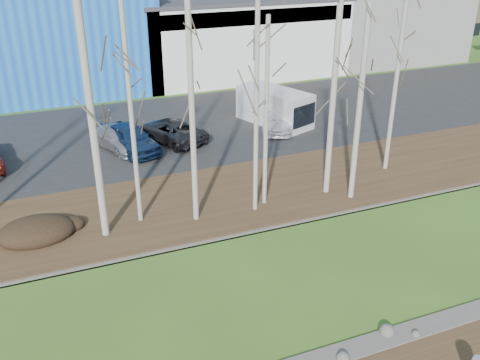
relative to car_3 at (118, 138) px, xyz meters
name	(u,v)px	position (x,y,z in m)	size (l,w,h in m)	color
river	(240,293)	(1.54, -15.60, -0.80)	(80.00, 8.00, 0.90)	#131A31
far_bank_rocks	(205,238)	(1.54, -11.50, -0.80)	(80.00, 0.80, 0.46)	#47423D
far_bank	(183,205)	(1.54, -8.30, -0.72)	(80.00, 7.00, 0.15)	#382616
parking_lot	(137,134)	(1.54, 2.20, -0.73)	(80.00, 14.00, 0.14)	black
building_blue	(20,38)	(-4.46, 16.20, 3.36)	(20.40, 12.24, 8.30)	#1650B2
building_white	(231,33)	(13.54, 16.19, 2.62)	(18.36, 12.24, 6.80)	silver
building_grey	(377,20)	(29.54, 16.20, 2.86)	(14.28, 12.24, 7.30)	gray
dirt_mound	(36,230)	(-5.15, -8.89, -0.33)	(3.23, 2.28, 0.63)	black
birch_2	(93,126)	(-2.37, -9.76, 4.29)	(0.31, 0.31, 9.86)	#AEAA9E
birch_3	(130,99)	(-0.69, -9.08, 5.00)	(0.20, 0.20, 11.29)	#AEAA9E
birch_4	(192,119)	(1.68, -9.93, 4.12)	(0.25, 0.25, 9.54)	#AEAA9E
birch_5	(266,116)	(5.21, -9.66, 3.74)	(0.20, 0.20, 8.77)	#AEAA9E
birch_6	(256,110)	(4.54, -10.09, 4.21)	(0.21, 0.21, 9.70)	#AEAA9E
birch_7	(359,107)	(9.40, -10.72, 3.96)	(0.26, 0.26, 9.22)	#AEAA9E
birch_8	(334,91)	(8.58, -9.76, 4.55)	(0.28, 0.28, 10.40)	#AEAA9E
birch_9	(398,65)	(13.07, -8.48, 5.09)	(0.23, 0.23, 11.46)	#AEAA9E
car_3	(118,138)	(0.00, 0.00, 0.00)	(1.84, 4.52, 1.31)	gray
car_4	(130,138)	(0.62, -0.71, 0.15)	(1.90, 4.73, 1.61)	navy
car_5	(172,130)	(3.33, -0.02, 0.03)	(2.27, 4.91, 1.37)	#262628
car_6	(278,119)	(10.37, -0.42, 0.02)	(1.90, 4.66, 1.35)	silver
van_white	(277,107)	(10.71, 0.43, 0.50)	(3.92, 5.71, 2.31)	white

